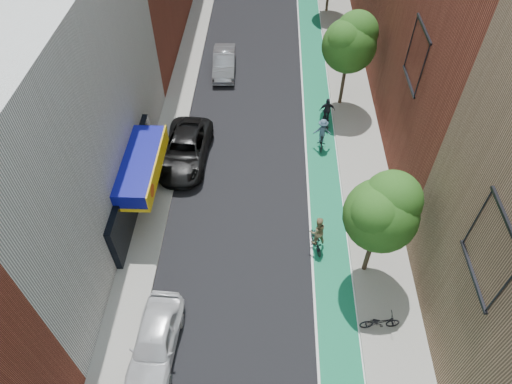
# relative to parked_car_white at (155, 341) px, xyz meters

# --- Properties ---
(bike_lane) EXTENTS (2.00, 68.00, 0.01)m
(bike_lane) POSITION_rel_parked_car_white_xyz_m (8.18, 20.54, -0.79)
(bike_lane) COLOR #157750
(bike_lane) RESTS_ON ground
(sidewalk_left) EXTENTS (2.00, 68.00, 0.15)m
(sidewalk_left) POSITION_rel_parked_car_white_xyz_m (-1.82, 20.54, -0.72)
(sidewalk_left) COLOR gray
(sidewalk_left) RESTS_ON ground
(sidewalk_right) EXTENTS (3.00, 68.00, 0.15)m
(sidewalk_right) POSITION_rel_parked_car_white_xyz_m (10.68, 20.54, -0.72)
(sidewalk_right) COLOR gray
(sidewalk_right) RESTS_ON ground
(building_left_white) EXTENTS (8.00, 20.00, 12.00)m
(building_left_white) POSITION_rel_parked_car_white_xyz_m (-6.82, 8.54, 5.20)
(building_left_white) COLOR silver
(building_left_white) RESTS_ON ground
(tree_near) EXTENTS (3.40, 3.36, 6.42)m
(tree_near) POSITION_rel_parked_car_white_xyz_m (9.83, 4.56, 3.86)
(tree_near) COLOR #332619
(tree_near) RESTS_ON ground
(tree_mid) EXTENTS (3.55, 3.53, 6.74)m
(tree_mid) POSITION_rel_parked_car_white_xyz_m (9.83, 18.56, 4.09)
(tree_mid) COLOR #332619
(tree_mid) RESTS_ON ground
(parked_car_white) EXTENTS (2.15, 4.79, 1.60)m
(parked_car_white) POSITION_rel_parked_car_white_xyz_m (0.00, 0.00, 0.00)
(parked_car_white) COLOR silver
(parked_car_white) RESTS_ON ground
(parked_car_black) EXTENTS (3.10, 6.12, 1.66)m
(parked_car_black) POSITION_rel_parked_car_white_xyz_m (-0.42, 12.35, 0.03)
(parked_car_black) COLOR black
(parked_car_black) RESTS_ON ground
(parked_car_silver) EXTENTS (1.83, 4.74, 1.54)m
(parked_car_silver) POSITION_rel_parked_car_white_xyz_m (1.18, 22.44, -0.03)
(parked_car_silver) COLOR gray
(parked_car_silver) RESTS_ON ground
(cyclist_lane_near) EXTENTS (1.04, 1.77, 2.19)m
(cyclist_lane_near) POSITION_rel_parked_car_white_xyz_m (7.38, 5.94, 0.15)
(cyclist_lane_near) COLOR black
(cyclist_lane_near) RESTS_ON ground
(cyclist_lane_mid) EXTENTS (1.06, 1.84, 2.12)m
(cyclist_lane_mid) POSITION_rel_parked_car_white_xyz_m (8.60, 16.11, -0.00)
(cyclist_lane_mid) COLOR black
(cyclist_lane_mid) RESTS_ON ground
(cyclist_lane_far) EXTENTS (1.14, 1.76, 2.07)m
(cyclist_lane_far) POSITION_rel_parked_car_white_xyz_m (8.15, 13.98, 0.12)
(cyclist_lane_far) COLOR black
(cyclist_lane_far) RESTS_ON ground
(parked_bike_far) EXTENTS (1.91, 0.82, 0.98)m
(parked_bike_far) POSITION_rel_parked_car_white_xyz_m (10.04, 1.35, -0.16)
(parked_bike_far) COLOR black
(parked_bike_far) RESTS_ON sidewalk_right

